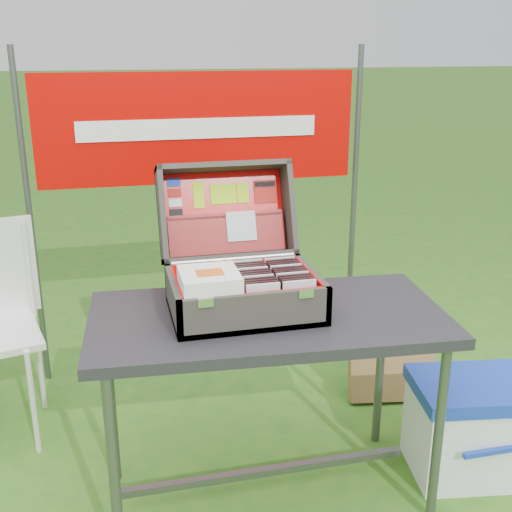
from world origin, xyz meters
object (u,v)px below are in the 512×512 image
object	(u,v)px
cardboard_box	(391,356)
suitcase	(240,245)
cooler	(469,427)
table	(267,410)

from	to	relation	value
cardboard_box	suitcase	bearing A→B (deg)	-140.26
cooler	cardboard_box	xyz separation A→B (m)	(-0.06, 0.63, 0.02)
suitcase	cardboard_box	size ratio (longest dim) A/B	1.19
suitcase	cardboard_box	xyz separation A→B (m)	(0.87, 0.51, -0.80)
table	cardboard_box	distance (m)	1.01
cooler	table	bearing A→B (deg)	-173.29
cooler	cardboard_box	bearing A→B (deg)	103.84
table	suitcase	distance (m)	0.64
table	suitcase	xyz separation A→B (m)	(-0.08, 0.09, 0.63)
table	cooler	world-z (taller)	table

